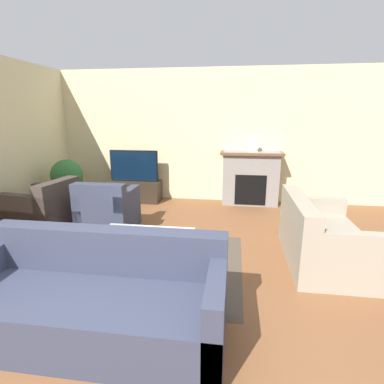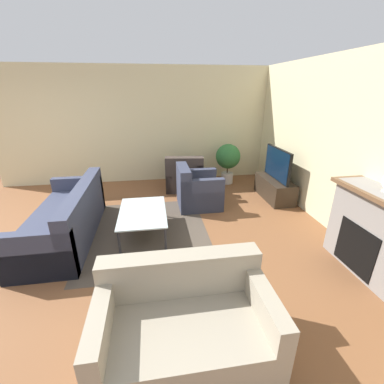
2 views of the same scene
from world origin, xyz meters
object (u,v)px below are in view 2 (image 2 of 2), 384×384
at_px(couch_loveseat, 185,326).
at_px(coffee_table, 143,213).
at_px(tv, 277,164).
at_px(armchair_accent, 197,191).
at_px(armchair_by_window, 185,176).
at_px(couch_sectional, 67,220).
at_px(potted_plant, 228,159).

xyz_separation_m(couch_loveseat, coffee_table, (-2.12, -0.40, 0.06)).
relative_size(tv, armchair_accent, 1.23).
bearing_deg(armchair_accent, armchair_by_window, 6.66).
bearing_deg(tv, couch_sectional, -76.03).
xyz_separation_m(couch_loveseat, armchair_accent, (-3.03, 0.64, 0.01)).
xyz_separation_m(couch_sectional, couch_loveseat, (2.18, 1.57, 0.00)).
relative_size(couch_sectional, coffee_table, 1.88).
bearing_deg(couch_sectional, tv, 103.97).
relative_size(armchair_by_window, coffee_table, 0.84).
bearing_deg(couch_loveseat, tv, 53.58).
relative_size(tv, potted_plant, 1.04).
bearing_deg(potted_plant, couch_sectional, -57.00).
relative_size(armchair_accent, coffee_table, 0.72).
bearing_deg(tv, armchair_by_window, -115.86).
height_order(armchair_by_window, armchair_accent, same).
bearing_deg(potted_plant, coffee_table, -43.32).
bearing_deg(coffee_table, couch_sectional, -93.12).
relative_size(couch_sectional, potted_plant, 2.21).
xyz_separation_m(couch_sectional, armchair_accent, (-0.85, 2.20, 0.01)).
bearing_deg(couch_loveseat, potted_plant, 69.33).
bearing_deg(couch_loveseat, couch_sectional, 125.69).
xyz_separation_m(tv, coffee_table, (1.03, -2.73, -0.40)).
distance_m(tv, armchair_accent, 1.75).
relative_size(couch_sectional, armchair_by_window, 2.23).
distance_m(couch_loveseat, armchair_by_window, 4.06).
height_order(tv, potted_plant, tv).
distance_m(armchair_accent, potted_plant, 1.58).
height_order(tv, coffee_table, tv).
bearing_deg(armchair_accent, tv, -86.04).
bearing_deg(couch_sectional, coffee_table, 86.88).
distance_m(couch_loveseat, potted_plant, 4.55).
bearing_deg(armchair_accent, couch_loveseat, 167.95).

